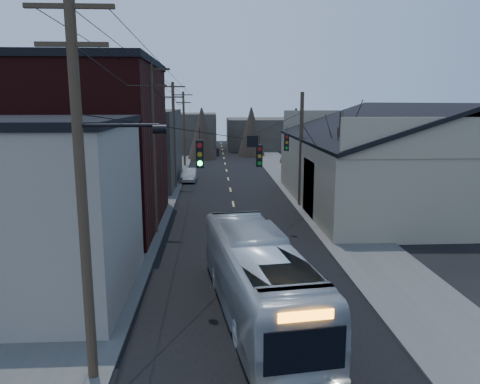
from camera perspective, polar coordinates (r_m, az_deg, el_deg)
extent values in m
cube|color=black|center=(40.10, -1.08, -0.25)|extent=(9.00, 110.00, 0.02)
cube|color=#474744|center=(40.37, -10.33, -0.28)|extent=(4.00, 110.00, 0.12)
cube|color=#474744|center=(40.86, 8.07, -0.07)|extent=(4.00, 110.00, 0.12)
cube|color=gray|center=(20.24, -24.92, -2.35)|extent=(8.00, 8.00, 7.00)
cube|color=black|center=(30.64, -19.44, 5.09)|extent=(10.00, 12.00, 10.00)
cube|color=#34302A|center=(46.21, -13.30, 5.32)|extent=(9.00, 14.00, 7.00)
cube|color=gray|center=(37.63, 19.44, 2.23)|extent=(16.00, 20.00, 5.00)
cube|color=black|center=(35.92, 13.87, 8.25)|extent=(8.16, 20.60, 2.86)
cube|color=black|center=(39.02, 25.27, 7.72)|extent=(8.16, 20.60, 2.86)
cube|color=#34302A|center=(74.60, -6.81, 7.19)|extent=(10.00, 12.00, 6.00)
cube|color=#34302A|center=(79.94, 2.83, 7.14)|extent=(12.00, 14.00, 5.00)
cone|color=black|center=(30.68, 11.89, 2.85)|extent=(0.40, 0.40, 7.20)
cylinder|color=#382B1E|center=(13.04, -18.70, -0.91)|extent=(0.28, 0.28, 10.50)
cube|color=#382B1E|center=(13.00, -20.09, 20.52)|extent=(2.20, 0.12, 0.12)
cylinder|color=#382B1E|center=(27.67, -10.55, 4.96)|extent=(0.28, 0.28, 10.00)
cube|color=#382B1E|center=(27.59, -10.90, 14.51)|extent=(2.20, 0.12, 0.12)
cylinder|color=#382B1E|center=(42.56, -8.05, 6.74)|extent=(0.28, 0.28, 9.50)
cube|color=#382B1E|center=(42.47, -8.21, 12.60)|extent=(2.20, 0.12, 0.12)
cylinder|color=#382B1E|center=(57.51, -6.84, 7.59)|extent=(0.28, 0.28, 9.00)
cube|color=#382B1E|center=(57.42, -6.93, 11.68)|extent=(2.20, 0.12, 0.12)
cylinder|color=#382B1E|center=(35.11, 7.44, 5.06)|extent=(0.28, 0.28, 8.50)
cube|color=black|center=(16.92, -4.92, 4.64)|extent=(0.28, 0.20, 1.00)
cube|color=black|center=(21.56, 2.37, 4.42)|extent=(0.28, 0.20, 1.00)
cube|color=black|center=(27.75, 5.69, 6.04)|extent=(0.28, 0.20, 1.00)
imported|color=#ADB3B9|center=(17.36, 2.18, -10.31)|extent=(3.94, 11.06, 3.01)
imported|color=#A0A2A7|center=(46.77, -6.21, 2.08)|extent=(1.39, 3.88, 1.27)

